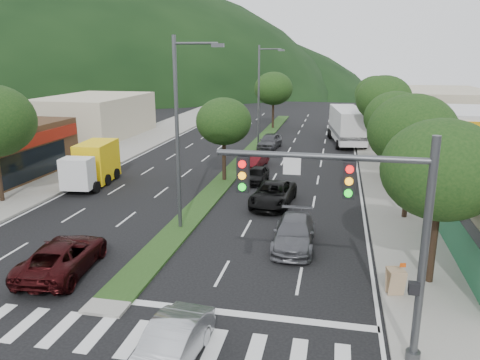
% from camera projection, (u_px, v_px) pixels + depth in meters
% --- Properties ---
extents(ground, '(160.00, 160.00, 0.00)m').
position_uv_depth(ground, '(112.00, 303.00, 17.67)').
color(ground, black).
rests_on(ground, ground).
extents(sidewalk_right, '(5.00, 90.00, 0.15)m').
position_uv_depth(sidewalk_right, '(390.00, 167.00, 38.81)').
color(sidewalk_right, gray).
rests_on(sidewalk_right, ground).
extents(sidewalk_left, '(6.00, 90.00, 0.15)m').
position_uv_depth(sidewalk_left, '(107.00, 154.00, 43.86)').
color(sidewalk_left, gray).
rests_on(sidewalk_left, ground).
extents(median, '(1.60, 56.00, 0.12)m').
position_uv_depth(median, '(249.00, 153.00, 44.13)').
color(median, '#1D3714').
rests_on(median, ground).
extents(crosswalk, '(19.00, 2.20, 0.01)m').
position_uv_depth(crosswalk, '(84.00, 332.00, 15.78)').
color(crosswalk, silver).
rests_on(crosswalk, ground).
extents(traffic_signal, '(6.12, 0.40, 7.00)m').
position_uv_depth(traffic_signal, '(369.00, 216.00, 13.23)').
color(traffic_signal, '#47494C').
rests_on(traffic_signal, ground).
extents(bldg_left_far, '(9.00, 14.00, 4.60)m').
position_uv_depth(bldg_left_far, '(95.00, 116.00, 52.98)').
color(bldg_left_far, '#BFB898').
rests_on(bldg_left_far, ground).
extents(bldg_right_far, '(10.00, 16.00, 5.20)m').
position_uv_depth(bldg_right_far, '(438.00, 112.00, 54.73)').
color(bldg_right_far, '#BFB898').
rests_on(bldg_right_far, ground).
extents(hill_far, '(176.00, 132.00, 82.00)m').
position_uv_depth(hill_far, '(34.00, 87.00, 137.48)').
color(hill_far, black).
rests_on(hill_far, ground).
extents(tree_r_a, '(4.60, 4.60, 6.63)m').
position_uv_depth(tree_r_a, '(442.00, 170.00, 17.83)').
color(tree_r_a, black).
rests_on(tree_r_a, sidewalk_right).
extents(tree_r_b, '(4.80, 4.80, 6.94)m').
position_uv_depth(tree_r_b, '(412.00, 132.00, 25.34)').
color(tree_r_b, black).
rests_on(tree_r_b, sidewalk_right).
extents(tree_r_c, '(4.40, 4.40, 6.48)m').
position_uv_depth(tree_r_c, '(395.00, 118.00, 32.97)').
color(tree_r_c, black).
rests_on(tree_r_c, sidewalk_right).
extents(tree_r_d, '(5.00, 5.00, 7.17)m').
position_uv_depth(tree_r_d, '(384.00, 99.00, 42.31)').
color(tree_r_d, black).
rests_on(tree_r_d, sidewalk_right).
extents(tree_r_e, '(4.60, 4.60, 6.71)m').
position_uv_depth(tree_r_e, '(376.00, 94.00, 51.84)').
color(tree_r_e, black).
rests_on(tree_r_e, sidewalk_right).
extents(tree_med_near, '(4.00, 4.00, 6.02)m').
position_uv_depth(tree_med_near, '(224.00, 122.00, 33.54)').
color(tree_med_near, black).
rests_on(tree_med_near, median).
extents(tree_med_far, '(4.80, 4.80, 6.94)m').
position_uv_depth(tree_med_far, '(273.00, 89.00, 57.97)').
color(tree_med_far, black).
rests_on(tree_med_far, median).
extents(streetlight_near, '(2.60, 0.25, 10.00)m').
position_uv_depth(streetlight_near, '(181.00, 126.00, 23.75)').
color(streetlight_near, '#47494C').
rests_on(streetlight_near, ground).
extents(streetlight_mid, '(2.60, 0.25, 10.00)m').
position_uv_depth(streetlight_mid, '(261.00, 90.00, 47.38)').
color(streetlight_mid, '#47494C').
rests_on(streetlight_mid, ground).
extents(sedan_silver, '(1.75, 4.16, 1.34)m').
position_uv_depth(sedan_silver, '(171.00, 345.00, 13.98)').
color(sedan_silver, '#9C9FA4').
rests_on(sedan_silver, ground).
extents(suv_maroon, '(2.96, 5.44, 1.45)m').
position_uv_depth(suv_maroon, '(63.00, 256.00, 20.01)').
color(suv_maroon, black).
rests_on(suv_maroon, ground).
extents(car_queue_a, '(1.62, 3.57, 1.19)m').
position_uv_depth(car_queue_a, '(257.00, 175.00, 34.10)').
color(car_queue_a, black).
rests_on(car_queue_a, ground).
extents(car_queue_b, '(2.04, 4.79, 1.38)m').
position_uv_depth(car_queue_b, '(294.00, 233.00, 22.71)').
color(car_queue_b, '#55555A').
rests_on(car_queue_b, ground).
extents(car_queue_c, '(1.80, 3.88, 1.23)m').
position_uv_depth(car_queue_c, '(256.00, 159.00, 39.00)').
color(car_queue_c, '#4E0D12').
rests_on(car_queue_c, ground).
extents(car_queue_d, '(2.65, 5.16, 1.39)m').
position_uv_depth(car_queue_d, '(273.00, 194.00, 28.97)').
color(car_queue_d, black).
rests_on(car_queue_d, ground).
extents(car_queue_e, '(2.25, 4.61, 1.51)m').
position_uv_depth(car_queue_e, '(270.00, 141.00, 46.46)').
color(car_queue_e, '#424246').
rests_on(car_queue_e, ground).
extents(box_truck, '(2.81, 6.13, 2.93)m').
position_uv_depth(box_truck, '(94.00, 165.00, 33.54)').
color(box_truck, white).
rests_on(box_truck, ground).
extents(motorhome, '(4.10, 9.80, 3.65)m').
position_uv_depth(motorhome, '(347.00, 125.00, 48.95)').
color(motorhome, silver).
rests_on(motorhome, ground).
extents(a_frame_sign, '(0.77, 0.84, 1.40)m').
position_uv_depth(a_frame_sign, '(396.00, 279.00, 17.85)').
color(a_frame_sign, tan).
rests_on(a_frame_sign, sidewalk_right).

